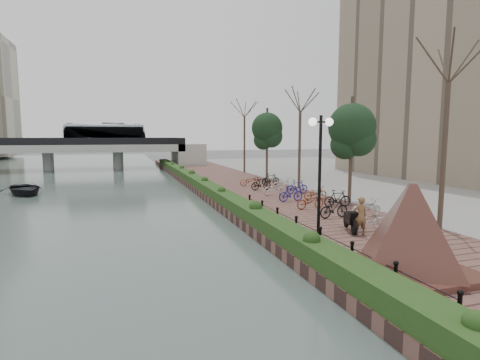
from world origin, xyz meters
name	(u,v)px	position (x,y,z in m)	size (l,w,h in m)	color
ground	(298,274)	(0.00, 0.00, 0.00)	(220.00, 220.00, 0.00)	#59595B
river_water	(6,191)	(-15.00, 25.00, 0.01)	(30.00, 130.00, 0.02)	#3F4F4B
promenade	(246,190)	(4.00, 17.50, 0.25)	(8.00, 75.00, 0.50)	brown
inland_pavement	(407,183)	(20.00, 17.50, 0.25)	(24.00, 75.00, 0.50)	gray
hedge	(198,182)	(0.60, 20.00, 0.80)	(1.10, 56.00, 0.60)	#183C15
chain_fence	(307,232)	(1.40, 2.00, 0.85)	(0.10, 14.10, 0.70)	black
granite_monument	(411,228)	(2.65, -2.10, 1.87)	(4.36, 4.36, 2.71)	#44231D
lamppost	(320,151)	(1.73, 1.73, 4.02)	(1.02, 0.32, 4.88)	black
motorcycle	(350,219)	(3.86, 2.77, 1.03)	(0.53, 1.70, 1.06)	black
pedestrian	(360,216)	(3.88, 2.08, 1.31)	(0.59, 0.39, 1.61)	brown
bicycle_parking	(303,193)	(5.49, 10.34, 0.97)	(2.40, 17.32, 1.00)	#BCBCC1
street_trees	(321,149)	(8.00, 12.68, 3.69)	(3.20, 37.12, 6.80)	#3E3324
bridge	(60,145)	(-13.45, 45.00, 3.37)	(36.00, 10.77, 6.50)	#A4A5A0
boat	(24,189)	(-12.92, 22.06, 0.49)	(3.21, 4.49, 0.93)	black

